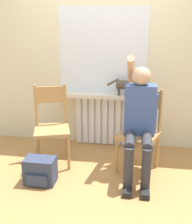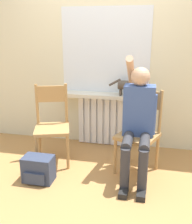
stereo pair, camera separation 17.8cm
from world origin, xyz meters
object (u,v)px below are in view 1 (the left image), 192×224
cat (127,85)px  backpack (40,171)px  person (139,117)px  chair_left (52,125)px  chair_right (140,130)px

cat → backpack: (-0.88, -1.03, -0.77)m
person → backpack: 1.24m
chair_left → person: bearing=-25.0°
chair_right → cat: cat is taller
backpack → chair_left: bearing=91.0°
chair_right → cat: size_ratio=2.19×
chair_left → cat: bearing=13.2°
person → backpack: size_ratio=4.11×
chair_right → person: 0.23m
chair_left → chair_right: 1.07m
chair_left → cat: cat is taller
backpack → person: bearing=19.0°
chair_right → backpack: (-1.06, -0.48, -0.35)m
chair_left → backpack: chair_left is taller
chair_left → backpack: bearing=-107.5°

